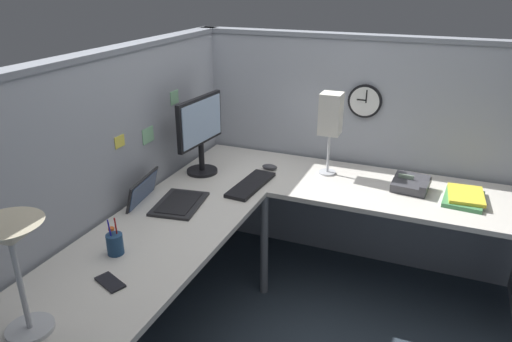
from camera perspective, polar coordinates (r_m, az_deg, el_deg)
The scene contains 18 objects.
ground_plane at distance 3.08m, azimuth 2.70°, elevation -16.44°, with size 6.80×6.80×0.00m, color #2D3842.
cubicle_wall_back at distance 2.76m, azimuth -16.97°, elevation -2.95°, with size 2.57×0.12×1.58m.
cubicle_wall_right at distance 3.37m, azimuth 12.23°, elevation 2.24°, with size 0.12×2.37×1.58m.
desk at distance 2.59m, azimuth 2.85°, elevation -7.69°, with size 2.35×2.15×0.73m.
monitor at distance 3.04m, azimuth -6.64°, elevation 4.94°, with size 0.46×0.20×0.50m.
laptop at distance 2.75m, azimuth -11.00°, elevation -3.34°, with size 0.39×0.43×0.22m.
keyboard at distance 2.91m, azimuth -0.61°, elevation -1.63°, with size 0.43×0.14×0.02m, color black.
computer_mouse at distance 3.16m, azimuth 1.64°, elevation 0.49°, with size 0.06×0.10×0.03m, color #38383D.
desk_lamp_dome at distance 1.82m, azimuth -27.18°, elevation -7.78°, with size 0.24×0.24×0.44m.
pen_cup at distance 2.32m, azimuth -16.49°, elevation -8.31°, with size 0.08×0.08×0.18m.
cell_phone at distance 2.15m, azimuth -17.02°, elevation -12.58°, with size 0.07×0.14×0.01m, color black.
office_phone at distance 2.99m, azimuth 18.09°, elevation -1.59°, with size 0.21×0.22×0.11m.
book_stack at distance 2.98m, azimuth 23.62°, elevation -2.89°, with size 0.30×0.23×0.04m.
desk_lamp_paper at distance 3.01m, azimuth 8.90°, elevation 6.47°, with size 0.13×0.13×0.53m.
wall_clock at distance 3.21m, azimuth 12.87°, elevation 8.14°, with size 0.04×0.22×0.22m.
pinned_note_leftmost at distance 2.87m, azimuth -12.76°, elevation 4.17°, with size 0.11×0.00×0.09m, color #8CCC99.
pinned_note_middle at distance 2.66m, azimuth -15.96°, elevation 3.40°, with size 0.08×0.00×0.06m, color #EAD84C.
pinned_note_rightmost at distance 3.08m, azimuth -9.71°, elevation 8.65°, with size 0.09×0.00×0.08m, color #8CCC99.
Camera 1 is at (-2.26, -0.78, 1.93)m, focal length 33.52 mm.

